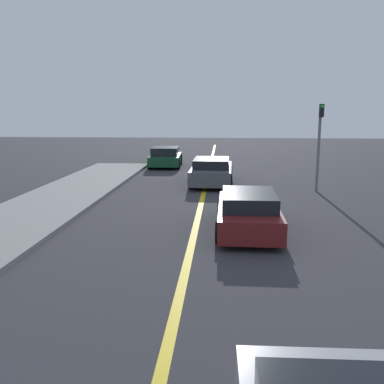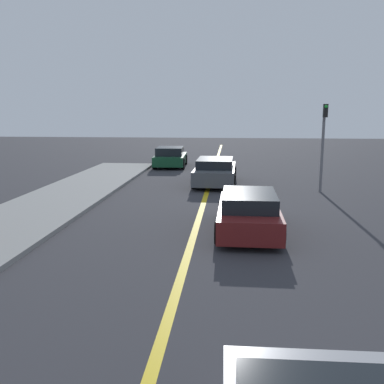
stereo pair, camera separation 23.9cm
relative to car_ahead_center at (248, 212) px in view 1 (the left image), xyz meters
The scene contains 6 objects.
road_center_line 3.05m from the car_ahead_center, 121.29° to the left, with size 0.20×60.00×0.01m.
sidewalk_left 7.20m from the car_ahead_center, behind, with size 3.36×30.42×0.14m.
car_ahead_center is the anchor object (origin of this frame).
car_far_distant 8.28m from the car_ahead_center, 98.89° to the left, with size 2.05×4.50×1.26m.
car_parked_left_lot 15.17m from the car_ahead_center, 106.68° to the left, with size 2.08×3.89×1.25m.
traffic_light 7.56m from the car_ahead_center, 62.78° to the left, with size 0.18×0.40×3.76m.
Camera 1 is at (0.78, 3.27, 3.47)m, focal length 40.00 mm.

